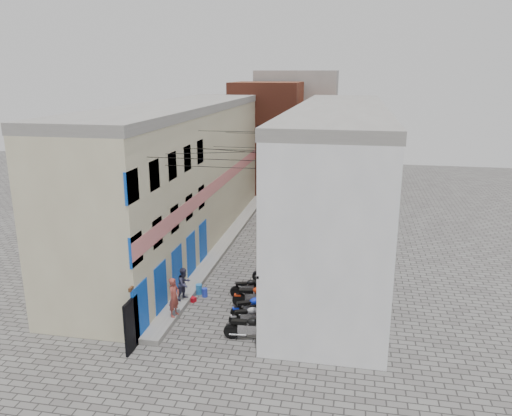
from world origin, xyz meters
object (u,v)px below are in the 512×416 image
Objects in this scene: motorcycle_f at (267,278)px; person_b at (184,284)px; motorcycle_e at (248,286)px; red_crate at (192,299)px; motorcycle_c at (251,306)px; water_jug_near at (205,292)px; motorcycle_a at (248,326)px; motorcycle_d at (254,294)px; motorcycle_g at (269,272)px; water_jug_far at (199,289)px; person_a at (174,297)px; motorcycle_b at (249,314)px.

motorcycle_f is 1.23× the size of person_b.
red_crate is at bearing -87.13° from motorcycle_e.
motorcycle_c is at bearing -77.24° from person_b.
water_jug_near is at bearing 55.28° from red_crate.
motorcycle_a is 4.61m from person_b.
motorcycle_g is (0.20, 3.03, -0.08)m from motorcycle_d.
person_b reaches higher than water_jug_far.
motorcycle_d is at bearing 156.58° from motorcycle_c.
water_jug_far is (-3.03, 0.82, -0.36)m from motorcycle_d.
motorcycle_c is at bearing -17.50° from red_crate.
person_a is 2.88m from water_jug_near.
motorcycle_d reaches higher than motorcycle_e.
person_b is 1.45m from water_jug_near.
motorcycle_e is (-0.65, 2.92, 0.01)m from motorcycle_b.
red_crate is (0.27, 0.29, -0.94)m from person_b.
motorcycle_f is 3.85× the size of water_jug_far.
motorcycle_a is 1.15× the size of motorcycle_g.
motorcycle_g reaches higher than water_jug_far.
motorcycle_e is (-0.90, 4.13, -0.09)m from motorcycle_a.
motorcycle_a is 1.17× the size of motorcycle_e.
red_crate is at bearing -90.78° from motorcycle_f.
motorcycle_c is 1.07× the size of motorcycle_g.
person_a is (-3.52, -4.20, 0.59)m from motorcycle_f.
motorcycle_f is 4.04m from red_crate.
water_jug_far is at bearing -114.12° from motorcycle_d.
person_a reaches higher than motorcycle_e.
motorcycle_c reaches higher than motorcycle_b.
motorcycle_e is 1.32m from motorcycle_f.
motorcycle_e is at bearing 168.95° from motorcycle_c.
water_jug_far is at bearing 8.14° from person_b.
motorcycle_b is at bearing -6.24° from motorcycle_g.
motorcycle_d is at bearing -15.15° from water_jug_far.
person_b reaches higher than water_jug_near.
motorcycle_f is (0.27, 2.11, -0.05)m from motorcycle_d.
person_b is 3.12× the size of water_jug_far.
motorcycle_b is at bearing -28.93° from red_crate.
person_a is 1.73m from person_b.
motorcycle_c is 3.55m from person_b.
motorcycle_c is 4.10m from motorcycle_g.
motorcycle_a reaches higher than motorcycle_c.
person_a is (-2.70, -3.17, 0.64)m from motorcycle_e.
motorcycle_c is at bearing -31.17° from water_jug_near.
person_b is (-3.48, 1.48, 0.53)m from motorcycle_b.
motorcycle_d is at bearing -12.25° from water_jug_near.
water_jug_near is at bearing -97.91° from motorcycle_e.
motorcycle_g is at bearing 150.52° from motorcycle_f.
motorcycle_f is at bearing -0.84° from motorcycle_g.
water_jug_far is at bearing -60.76° from motorcycle_g.
person_a is at bearing -109.31° from motorcycle_a.
water_jug_near is at bearing -144.72° from motorcycle_a.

